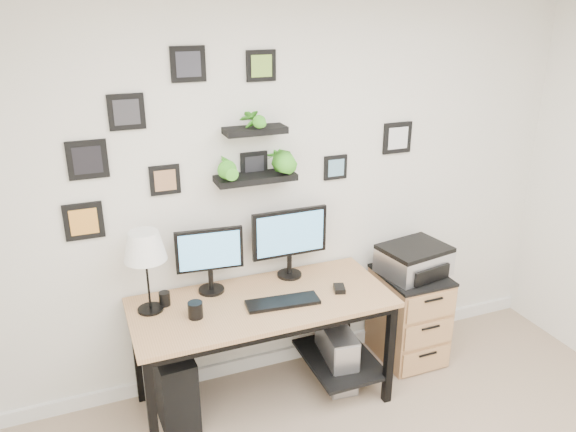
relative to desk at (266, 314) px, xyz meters
name	(u,v)px	position (x,y,z in m)	size (l,w,h in m)	color
room	(295,352)	(0.33, 0.32, -0.58)	(4.00, 4.00, 4.00)	tan
desk	(266,314)	(0.00, 0.00, 0.00)	(1.60, 0.70, 0.75)	tan
monitor_left	(210,256)	(-0.30, 0.19, 0.37)	(0.42, 0.18, 0.43)	black
monitor_right	(290,238)	(0.24, 0.20, 0.40)	(0.51, 0.16, 0.47)	black
keyboard	(283,302)	(0.07, -0.12, 0.13)	(0.45, 0.14, 0.02)	black
mouse	(339,289)	(0.46, -0.10, 0.14)	(0.07, 0.10, 0.03)	black
table_lamp	(145,248)	(-0.69, 0.10, 0.53)	(0.25, 0.25, 0.51)	black
mug	(195,310)	(-0.46, -0.08, 0.17)	(0.09, 0.09, 0.10)	black
pen_cup	(165,299)	(-0.60, 0.13, 0.17)	(0.07, 0.07, 0.09)	black
pc_tower_black	(173,382)	(-0.61, 0.05, -0.38)	(0.22, 0.49, 0.49)	black
pc_tower_grey	(336,355)	(0.50, -0.02, -0.42)	(0.23, 0.43, 0.41)	gray
file_cabinet	(409,315)	(1.12, 0.06, -0.29)	(0.43, 0.53, 0.67)	tan
printer	(414,260)	(1.13, 0.07, 0.15)	(0.50, 0.43, 0.20)	silver
wall_decor	(245,147)	(-0.03, 0.26, 1.02)	(2.29, 0.18, 1.07)	black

